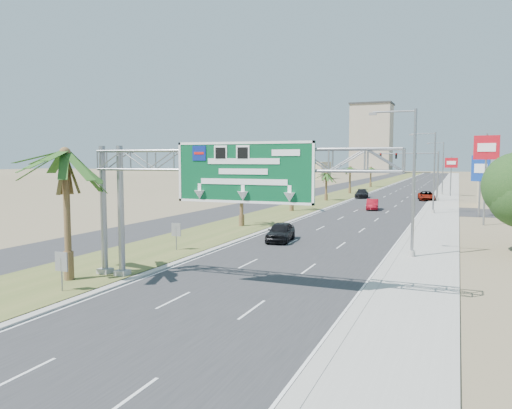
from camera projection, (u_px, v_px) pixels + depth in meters
The scene contains 27 objects.
ground at pixel (114, 362), 16.30m from camera, with size 600.00×600.00×0.00m, color #8C7A59.
road at pixel (411, 188), 117.82m from camera, with size 12.00×300.00×0.02m, color #28282B.
sidewalk_right at pixel (450, 189), 114.63m from camera, with size 4.00×300.00×0.10m, color #9E9B93.
median_grass at pixel (368, 187), 121.56m from camera, with size 7.00×300.00×0.12m, color #4B5927.
opposing_road at pixel (340, 187), 124.19m from camera, with size 8.00×300.00×0.02m, color #28282B.
sign_gantry at pixel (218, 171), 25.32m from camera, with size 16.75×1.24×7.50m.
palm_near at pixel (65, 154), 26.51m from camera, with size 5.70×5.70×8.35m.
palm_row_b at pixel (242, 178), 48.95m from camera, with size 3.99×3.99×5.95m.
palm_row_c at pixel (292, 168), 63.65m from camera, with size 3.99×3.99×6.75m.
palm_row_d at pixel (326, 174), 80.38m from camera, with size 3.99×3.99×5.45m.
palm_row_e at pixel (350, 168), 97.85m from camera, with size 3.99×3.99×6.15m.
palm_row_f at pixel (371, 168), 120.96m from camera, with size 3.99×3.99×5.75m.
streetlight_near at pixel (410, 189), 33.45m from camera, with size 3.27×0.44×10.00m.
streetlight_mid at pixel (432, 176), 61.14m from camera, with size 3.27×0.44×10.00m.
streetlight_far at pixel (442, 170), 94.36m from camera, with size 3.27×0.44×10.00m.
signal_mast at pixel (425, 171), 80.35m from camera, with size 10.28×0.71×8.00m.
median_signback_a at pixel (61, 265), 24.63m from camera, with size 0.75×0.08×2.08m.
median_signback_b at pixel (176, 232), 35.96m from camera, with size 0.75×0.08×2.08m.
tower_distant at pixel (371, 139), 257.47m from camera, with size 20.00×16.00×35.00m, color tan.
building_distant_left at pixel (294, 170), 180.56m from camera, with size 24.00×14.00×6.00m, color tan.
car_left_lane at pixel (281, 232), 40.51m from camera, with size 1.84×4.56×1.55m, color black.
car_mid_lane at pixel (372, 205), 66.41m from camera, with size 1.50×4.29×1.41m, color maroon.
car_right_lane at pixel (426, 196), 81.80m from camera, with size 2.48×5.38×1.50m, color gray.
car_far at pixel (362, 194), 87.19m from camera, with size 2.11×5.20×1.51m, color black.
pole_sign_red_near at pixel (486, 153), 50.00m from camera, with size 2.42×0.60×9.28m.
pole_sign_blue at pixel (481, 171), 57.71m from camera, with size 2.01×0.83×7.36m.
pole_sign_red_far at pixel (451, 165), 90.59m from camera, with size 2.22×0.52×7.24m.
Camera 1 is at (10.25, -12.86, 6.60)m, focal length 35.00 mm.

